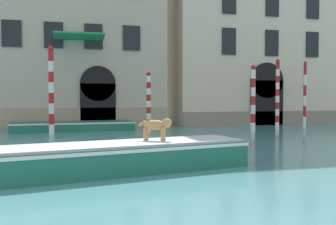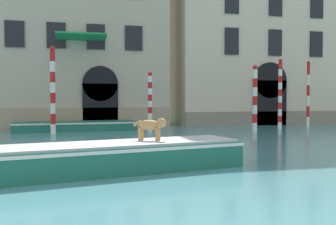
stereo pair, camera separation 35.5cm
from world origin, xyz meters
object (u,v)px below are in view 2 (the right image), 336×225
object	(u,v)px
boat_moored_near_palazzo	(75,126)
mooring_pole_5	(308,94)
mooring_pole_2	(280,94)
mooring_pole_3	(255,98)
boat_foreground	(121,156)
mooring_pole_0	(150,102)
mooring_pole_1	(53,90)
dog_on_deck	(152,125)

from	to	relation	value
boat_moored_near_palazzo	mooring_pole_5	world-z (taller)	mooring_pole_5
mooring_pole_2	mooring_pole_5	size ratio (longest dim) A/B	1.00
mooring_pole_2	mooring_pole_3	size ratio (longest dim) A/B	1.14
boat_moored_near_palazzo	mooring_pole_5	distance (m)	14.30
boat_foreground	mooring_pole_0	size ratio (longest dim) A/B	2.04
mooring_pole_5	mooring_pole_1	bearing A→B (deg)	-175.63
mooring_pole_3	mooring_pole_5	xyz separation A→B (m)	(4.66, 2.10, 0.24)
dog_on_deck	mooring_pole_1	world-z (taller)	mooring_pole_1
boat_foreground	mooring_pole_5	world-z (taller)	mooring_pole_5
mooring_pole_0	mooring_pole_2	bearing A→B (deg)	0.42
boat_moored_near_palazzo	mooring_pole_0	distance (m)	4.53
boat_moored_near_palazzo	dog_on_deck	bearing A→B (deg)	-83.37
mooring_pole_3	boat_moored_near_palazzo	bearing A→B (deg)	162.27
mooring_pole_0	dog_on_deck	bearing A→B (deg)	-100.99
dog_on_deck	mooring_pole_3	distance (m)	12.06
boat_moored_near_palazzo	mooring_pole_5	bearing A→B (deg)	-5.76
boat_foreground	mooring_pole_2	size ratio (longest dim) A/B	1.60
boat_foreground	mooring_pole_5	size ratio (longest dim) A/B	1.61
boat_moored_near_palazzo	mooring_pole_1	size ratio (longest dim) A/B	1.51
mooring_pole_0	mooring_pole_2	world-z (taller)	mooring_pole_2
boat_foreground	mooring_pole_1	xyz separation A→B (m)	(-2.12, 10.54, 1.86)
mooring_pole_0	boat_foreground	bearing A→B (deg)	-105.05
mooring_pole_0	mooring_pole_2	distance (m)	7.83
mooring_pole_1	mooring_pole_2	world-z (taller)	mooring_pole_1
boat_foreground	mooring_pole_3	distance (m)	12.89
boat_foreground	boat_moored_near_palazzo	distance (m)	12.67
mooring_pole_0	boat_moored_near_palazzo	bearing A→B (deg)	155.28
mooring_pole_1	mooring_pole_3	size ratio (longest dim) A/B	1.23
boat_foreground	boat_moored_near_palazzo	bearing A→B (deg)	83.66
mooring_pole_2	mooring_pole_3	world-z (taller)	mooring_pole_2
boat_foreground	mooring_pole_1	distance (m)	10.91
mooring_pole_0	mooring_pole_5	xyz separation A→B (m)	(10.23, 0.87, 0.43)
dog_on_deck	mooring_pole_0	world-z (taller)	mooring_pole_0
dog_on_deck	mooring_pole_5	distance (m)	16.80
dog_on_deck	mooring_pole_0	size ratio (longest dim) A/B	0.26
boat_moored_near_palazzo	mooring_pole_2	xyz separation A→B (m)	(11.74, -1.75, 1.81)
dog_on_deck	mooring_pole_0	xyz separation A→B (m)	(2.05, 10.55, 0.51)
boat_foreground	mooring_pole_2	bearing A→B (deg)	34.50
boat_moored_near_palazzo	mooring_pole_3	bearing A→B (deg)	-19.73
boat_foreground	mooring_pole_0	distance (m)	11.28
mooring_pole_0	mooring_pole_2	xyz separation A→B (m)	(7.82, 0.06, 0.44)
dog_on_deck	boat_moored_near_palazzo	bearing A→B (deg)	128.19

